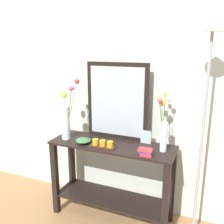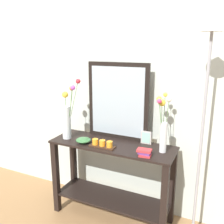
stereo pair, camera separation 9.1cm
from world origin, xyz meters
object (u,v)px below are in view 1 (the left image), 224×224
object	(u,v)px
tall_vase_left	(66,117)
floor_lamp	(206,102)
candle_tray	(103,144)
mirror_leaning	(117,101)
decorative_bowl	(83,140)
book_stack	(146,152)
vase_right	(163,124)
console_table	(112,174)
picture_frame_small	(146,137)

from	to	relation	value
tall_vase_left	floor_lamp	distance (m)	1.30
tall_vase_left	floor_lamp	bearing A→B (deg)	0.25
candle_tray	floor_lamp	xyz separation A→B (m)	(0.85, 0.07, 0.46)
mirror_leaning	tall_vase_left	xyz separation A→B (m)	(-0.45, -0.21, -0.16)
decorative_bowl	book_stack	world-z (taller)	book_stack
tall_vase_left	vase_right	distance (m)	0.95
candle_tray	decorative_bowl	size ratio (longest dim) A/B	1.69
console_table	candle_tray	xyz separation A→B (m)	(-0.05, -0.11, 0.34)
mirror_leaning	book_stack	world-z (taller)	mirror_leaning
console_table	floor_lamp	world-z (taller)	floor_lamp
book_stack	candle_tray	bearing A→B (deg)	177.61
picture_frame_small	decorative_bowl	distance (m)	0.60
tall_vase_left	decorative_bowl	distance (m)	0.29
decorative_bowl	book_stack	bearing A→B (deg)	-2.91
mirror_leaning	vase_right	xyz separation A→B (m)	(0.49, -0.13, -0.13)
candle_tray	decorative_bowl	xyz separation A→B (m)	(-0.21, 0.01, -0.00)
console_table	candle_tray	distance (m)	0.36
console_table	mirror_leaning	bearing A→B (deg)	95.95
tall_vase_left	vase_right	size ratio (longest dim) A/B	1.15
console_table	book_stack	world-z (taller)	book_stack
picture_frame_small	decorative_bowl	bearing A→B (deg)	-157.14
picture_frame_small	mirror_leaning	bearing A→B (deg)	174.79
candle_tray	picture_frame_small	bearing A→B (deg)	35.97
vase_right	decorative_bowl	size ratio (longest dim) A/B	3.55
console_table	picture_frame_small	xyz separation A→B (m)	(0.29, 0.14, 0.38)
decorative_bowl	floor_lamp	distance (m)	1.16
tall_vase_left	floor_lamp	world-z (taller)	floor_lamp
vase_right	picture_frame_small	bearing A→B (deg)	149.58
console_table	book_stack	bearing A→B (deg)	-18.80
vase_right	picture_frame_small	distance (m)	0.28
tall_vase_left	mirror_leaning	bearing A→B (deg)	24.96
picture_frame_small	floor_lamp	world-z (taller)	floor_lamp
mirror_leaning	vase_right	distance (m)	0.52
console_table	vase_right	size ratio (longest dim) A/B	2.34
decorative_bowl	book_stack	distance (m)	0.62
candle_tray	book_stack	world-z (taller)	candle_tray
tall_vase_left	decorative_bowl	world-z (taller)	tall_vase_left
tall_vase_left	book_stack	size ratio (longest dim) A/B	4.68
tall_vase_left	vase_right	xyz separation A→B (m)	(0.94, 0.08, 0.03)
mirror_leaning	vase_right	size ratio (longest dim) A/B	1.48
tall_vase_left	book_stack	xyz separation A→B (m)	(0.84, -0.08, -0.19)
picture_frame_small	book_stack	size ratio (longest dim) A/B	0.99
picture_frame_small	book_stack	world-z (taller)	picture_frame_small
decorative_bowl	console_table	bearing A→B (deg)	19.50
candle_tray	floor_lamp	distance (m)	0.97
decorative_bowl	book_stack	size ratio (longest dim) A/B	1.14
candle_tray	tall_vase_left	bearing A→B (deg)	171.43
mirror_leaning	book_stack	bearing A→B (deg)	-37.52
tall_vase_left	vase_right	bearing A→B (deg)	4.75
console_table	decorative_bowl	distance (m)	0.44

